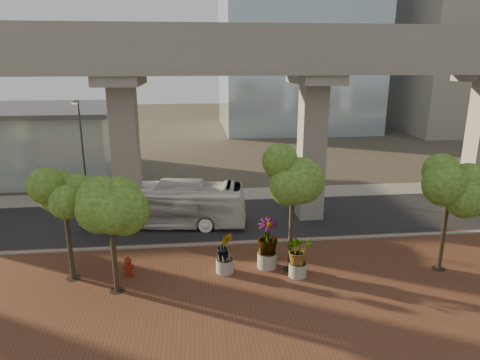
{
  "coord_description": "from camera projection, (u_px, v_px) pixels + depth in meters",
  "views": [
    {
      "loc": [
        -1.72,
        -25.01,
        10.53
      ],
      "look_at": [
        1.08,
        0.5,
        3.22
      ],
      "focal_mm": 32.0,
      "sensor_mm": 36.0,
      "label": 1
    }
  ],
  "objects": [
    {
      "name": "ground",
      "position": [
        224.0,
        232.0,
        26.98
      ],
      "size": [
        160.0,
        160.0,
        0.0
      ],
      "primitive_type": "plane",
      "color": "#3D382C",
      "rests_on": "ground"
    },
    {
      "name": "street_tree_near_west",
      "position": [
        110.0,
        203.0,
        18.82
      ],
      "size": [
        3.86,
        3.86,
        6.1
      ],
      "color": "#403424",
      "rests_on": "ground"
    },
    {
      "name": "planter_left",
      "position": [
        225.0,
        248.0,
        21.4
      ],
      "size": [
        1.98,
        1.98,
        2.17
      ],
      "color": "#B0AD9F",
      "rests_on": "ground"
    },
    {
      "name": "brick_plaza",
      "position": [
        237.0,
        300.0,
        19.32
      ],
      "size": [
        70.0,
        13.0,
        0.06
      ],
      "primitive_type": "cube",
      "color": "brown",
      "rests_on": "ground"
    },
    {
      "name": "curb_strip",
      "position": [
        226.0,
        244.0,
        25.05
      ],
      "size": [
        70.0,
        0.25,
        0.16
      ],
      "primitive_type": "cube",
      "color": "gray",
      "rests_on": "ground"
    },
    {
      "name": "street_tree_far_east",
      "position": [
        450.0,
        187.0,
        20.92
      ],
      "size": [
        3.21,
        3.21,
        5.89
      ],
      "color": "#403424",
      "rests_on": "ground"
    },
    {
      "name": "planter_front",
      "position": [
        298.0,
        252.0,
        21.01
      ],
      "size": [
        1.99,
        1.99,
        2.18
      ],
      "color": "#9A948B",
      "rests_on": "ground"
    },
    {
      "name": "streetlamp_west",
      "position": [
        82.0,
        145.0,
        30.99
      ],
      "size": [
        0.38,
        1.11,
        7.67
      ],
      "color": "#303035",
      "rests_on": "ground"
    },
    {
      "name": "streetlamp_east",
      "position": [
        308.0,
        139.0,
        32.62
      ],
      "size": [
        0.39,
        1.14,
        7.84
      ],
      "color": "#2B2C30",
      "rests_on": "ground"
    },
    {
      "name": "street_tree_near_east",
      "position": [
        293.0,
        179.0,
        20.72
      ],
      "size": [
        3.69,
        3.69,
        6.54
      ],
      "color": "#403424",
      "rests_on": "ground"
    },
    {
      "name": "midrise_block",
      "position": [
        466.0,
        48.0,
        62.09
      ],
      "size": [
        18.0,
        16.0,
        24.0
      ],
      "primitive_type": "cube",
      "color": "gray",
      "rests_on": "ground"
    },
    {
      "name": "fire_hydrant",
      "position": [
        128.0,
        267.0,
        21.21
      ],
      "size": [
        0.53,
        0.48,
        1.06
      ],
      "color": "maroon",
      "rests_on": "ground"
    },
    {
      "name": "asphalt_road",
      "position": [
        222.0,
        220.0,
        28.89
      ],
      "size": [
        90.0,
        8.0,
        0.04
      ],
      "primitive_type": "cube",
      "color": "black",
      "rests_on": "ground"
    },
    {
      "name": "far_sidewalk",
      "position": [
        217.0,
        195.0,
        34.14
      ],
      "size": [
        90.0,
        3.0,
        0.06
      ],
      "primitive_type": "cube",
      "color": "gray",
      "rests_on": "ground"
    },
    {
      "name": "parked_car",
      "position": [
        460.0,
        185.0,
        34.52
      ],
      "size": [
        4.51,
        2.25,
        1.42
      ],
      "primitive_type": "imported",
      "rotation": [
        0.0,
        0.0,
        1.75
      ],
      "color": "black",
      "rests_on": "ground"
    },
    {
      "name": "planter_right",
      "position": [
        268.0,
        238.0,
        21.86
      ],
      "size": [
        2.49,
        2.49,
        2.66
      ],
      "color": "#AFA79E",
      "rests_on": "ground"
    },
    {
      "name": "transit_viaduct",
      "position": [
        220.0,
        112.0,
        26.89
      ],
      "size": [
        72.0,
        5.6,
        12.4
      ],
      "color": "gray",
      "rests_on": "ground"
    },
    {
      "name": "street_tree_far_west",
      "position": [
        63.0,
        186.0,
        19.84
      ],
      "size": [
        3.34,
        3.34,
        6.29
      ],
      "color": "#403424",
      "rests_on": "ground"
    },
    {
      "name": "transit_bus",
      "position": [
        165.0,
        205.0,
        27.52
      ],
      "size": [
        10.69,
        3.93,
        2.91
      ],
      "primitive_type": "imported",
      "rotation": [
        0.0,
        0.0,
        1.43
      ],
      "color": "white",
      "rests_on": "ground"
    }
  ]
}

